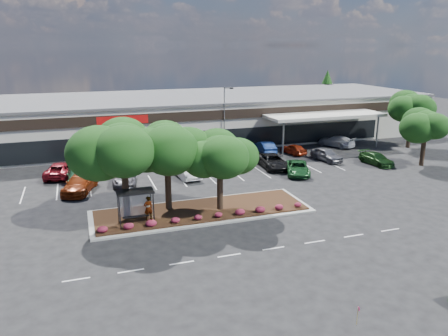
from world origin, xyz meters
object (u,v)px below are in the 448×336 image
object	(u,v)px
car_0	(79,175)
survey_stake	(358,313)
light_pole	(225,124)
car_1	(80,183)

from	to	relation	value
car_0	survey_stake	bearing A→B (deg)	-68.99
light_pole	car_0	xyz separation A→B (m)	(-18.26, -8.02, -2.83)
survey_stake	car_0	world-z (taller)	car_0
car_1	survey_stake	bearing A→B (deg)	-44.67
light_pole	car_1	bearing A→B (deg)	-148.94
light_pole	car_0	bearing A→B (deg)	-156.29
car_1	car_0	bearing A→B (deg)	110.58
survey_stake	car_0	distance (m)	31.38
survey_stake	car_0	xyz separation A→B (m)	(-12.59, 28.75, 0.19)
light_pole	survey_stake	xyz separation A→B (m)	(-5.68, -36.77, -3.02)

